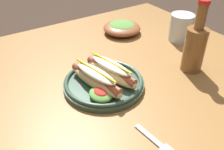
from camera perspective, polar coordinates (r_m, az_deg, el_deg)
name	(u,v)px	position (r m, az deg, el deg)	size (l,w,h in m)	color
dining_table	(137,114)	(0.80, 5.83, -8.80)	(1.20, 1.07, 0.74)	olive
hot_dog_plate	(103,80)	(0.74, -1.97, -1.07)	(0.24, 0.24, 0.08)	#334C3D
fork	(158,143)	(0.60, 10.43, -15.13)	(0.12, 0.03, 0.00)	silver
water_cup	(181,27)	(1.04, 15.58, 10.48)	(0.09, 0.09, 0.11)	silver
glass_bottle	(194,46)	(0.83, 18.35, 6.40)	(0.07, 0.07, 0.23)	brown
side_bowl	(122,27)	(1.07, 2.29, 10.87)	(0.16, 0.16, 0.05)	brown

